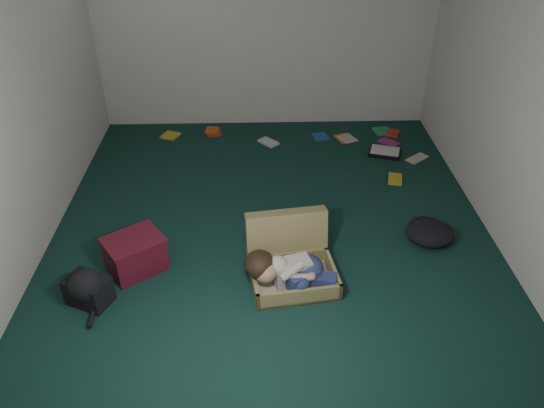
{
  "coord_description": "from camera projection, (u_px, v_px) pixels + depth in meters",
  "views": [
    {
      "loc": [
        -0.12,
        -3.99,
        2.95
      ],
      "look_at": [
        0.0,
        -0.15,
        0.35
      ],
      "focal_mm": 35.0,
      "sensor_mm": 36.0,
      "label": 1
    }
  ],
  "objects": [
    {
      "name": "backpack",
      "position": [
        88.0,
        290.0,
        4.07
      ],
      "size": [
        0.51,
        0.47,
        0.24
      ],
      "primitive_type": null,
      "rotation": [
        0.0,
        0.0,
        -0.45
      ],
      "color": "black",
      "rests_on": "floor"
    },
    {
      "name": "suitcase",
      "position": [
        291.0,
        260.0,
        4.32
      ],
      "size": [
        0.76,
        0.75,
        0.5
      ],
      "rotation": [
        0.0,
        0.0,
        0.14
      ],
      "color": "#998B54",
      "rests_on": "floor"
    },
    {
      "name": "clothing_pile",
      "position": [
        428.0,
        230.0,
        4.79
      ],
      "size": [
        0.54,
        0.48,
        0.15
      ],
      "primitive_type": null,
      "rotation": [
        0.0,
        0.0,
        0.27
      ],
      "color": "black",
      "rests_on": "floor"
    },
    {
      "name": "wall_left",
      "position": [
        19.0,
        98.0,
        4.18
      ],
      "size": [
        0.0,
        4.5,
        4.5
      ],
      "primitive_type": "plane",
      "rotation": [
        1.57,
        0.0,
        1.57
      ],
      "color": "white",
      "rests_on": "ground"
    },
    {
      "name": "paper_tray",
      "position": [
        385.0,
        152.0,
        6.11
      ],
      "size": [
        0.42,
        0.36,
        0.05
      ],
      "rotation": [
        0.0,
        0.0,
        -0.31
      ],
      "color": "black",
      "rests_on": "floor"
    },
    {
      "name": "wall_back",
      "position": [
        265.0,
        19.0,
        6.1
      ],
      "size": [
        4.5,
        0.0,
        4.5
      ],
      "primitive_type": "plane",
      "rotation": [
        1.57,
        0.0,
        0.0
      ],
      "color": "white",
      "rests_on": "ground"
    },
    {
      "name": "person",
      "position": [
        289.0,
        271.0,
        4.15
      ],
      "size": [
        0.75,
        0.36,
        0.31
      ],
      "rotation": [
        0.0,
        0.0,
        0.14
      ],
      "color": "beige",
      "rests_on": "suitcase"
    },
    {
      "name": "wall_right",
      "position": [
        518.0,
        92.0,
        4.29
      ],
      "size": [
        0.0,
        4.5,
        4.5
      ],
      "primitive_type": "plane",
      "rotation": [
        1.57,
        0.0,
        -1.57
      ],
      "color": "white",
      "rests_on": "ground"
    },
    {
      "name": "floor",
      "position": [
        271.0,
        226.0,
        4.96
      ],
      "size": [
        4.5,
        4.5,
        0.0
      ],
      "primitive_type": "plane",
      "color": "#11322C",
      "rests_on": "ground"
    },
    {
      "name": "wall_front",
      "position": [
        287.0,
        291.0,
        2.37
      ],
      "size": [
        4.5,
        0.0,
        4.5
      ],
      "primitive_type": "plane",
      "rotation": [
        -1.57,
        0.0,
        0.0
      ],
      "color": "white",
      "rests_on": "ground"
    },
    {
      "name": "maroon_bin",
      "position": [
        135.0,
        254.0,
        4.37
      ],
      "size": [
        0.58,
        0.55,
        0.31
      ],
      "rotation": [
        0.0,
        0.0,
        0.61
      ],
      "color": "#5A1222",
      "rests_on": "floor"
    },
    {
      "name": "book_scatter",
      "position": [
        328.0,
        142.0,
        6.34
      ],
      "size": [
        3.09,
        1.43,
        0.02
      ],
      "color": "gold",
      "rests_on": "floor"
    }
  ]
}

